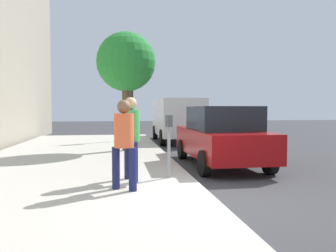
# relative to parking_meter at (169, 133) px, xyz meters

# --- Properties ---
(ground_plane) EXTENTS (80.00, 80.00, 0.00)m
(ground_plane) POSITION_rel_parking_meter_xyz_m (-1.46, -0.55, -1.17)
(ground_plane) COLOR #38383A
(ground_plane) RESTS_ON ground
(sidewalk_slab) EXTENTS (28.00, 6.00, 0.15)m
(sidewalk_slab) POSITION_rel_parking_meter_xyz_m (-1.46, 2.45, -1.09)
(sidewalk_slab) COLOR #B7B2A8
(sidewalk_slab) RESTS_ON ground_plane
(parking_meter) EXTENTS (0.36, 0.12, 1.41)m
(parking_meter) POSITION_rel_parking_meter_xyz_m (0.00, 0.00, 0.00)
(parking_meter) COLOR gray
(parking_meter) RESTS_ON sidewalk_slab
(pedestrian_at_meter) EXTENTS (0.52, 0.39, 1.80)m
(pedestrian_at_meter) POSITION_rel_parking_meter_xyz_m (-0.15, 0.85, 0.05)
(pedestrian_at_meter) COLOR #191E4C
(pedestrian_at_meter) RESTS_ON sidewalk_slab
(pedestrian_bystander) EXTENTS (0.37, 0.46, 1.72)m
(pedestrian_bystander) POSITION_rel_parking_meter_xyz_m (-0.96, 1.02, -0.01)
(pedestrian_bystander) COLOR #191E4C
(pedestrian_bystander) RESTS_ON sidewalk_slab
(parked_sedan_near) EXTENTS (4.40, 1.98, 1.77)m
(parked_sedan_near) POSITION_rel_parking_meter_xyz_m (2.09, -1.90, -0.27)
(parked_sedan_near) COLOR maroon
(parked_sedan_near) RESTS_ON ground_plane
(parked_van_far) EXTENTS (5.24, 2.20, 2.18)m
(parked_van_far) POSITION_rel_parking_meter_xyz_m (9.31, -1.90, 0.09)
(parked_van_far) COLOR silver
(parked_van_far) RESTS_ON ground_plane
(street_tree) EXTENTS (2.18, 2.18, 4.38)m
(street_tree) POSITION_rel_parking_meter_xyz_m (5.06, 0.79, 2.22)
(street_tree) COLOR brown
(street_tree) RESTS_ON sidewalk_slab
(traffic_signal) EXTENTS (0.24, 0.44, 3.60)m
(traffic_signal) POSITION_rel_parking_meter_xyz_m (8.93, 0.30, 1.41)
(traffic_signal) COLOR black
(traffic_signal) RESTS_ON sidewalk_slab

